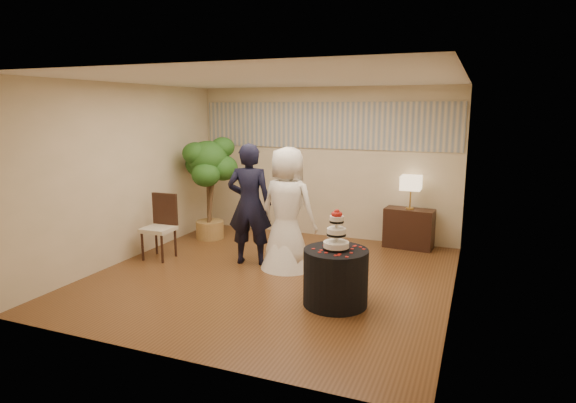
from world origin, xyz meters
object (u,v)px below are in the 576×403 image
at_px(groom, 250,204).
at_px(table_lamp, 411,192).
at_px(bride, 287,208).
at_px(cake_table, 336,277).
at_px(ficus_tree, 209,188).
at_px(wedding_cake, 336,230).
at_px(console, 409,228).
at_px(side_chair, 158,227).

height_order(groom, table_lamp, groom).
distance_m(bride, cake_table, 1.64).
xyz_separation_m(cake_table, ficus_tree, (-3.08, 2.13, 0.61)).
xyz_separation_m(groom, wedding_cake, (1.71, -1.08, 0.02)).
xyz_separation_m(console, side_chair, (-3.68, -2.14, 0.18)).
bearing_deg(wedding_cake, table_lamp, 80.41).
xyz_separation_m(wedding_cake, table_lamp, (0.49, 2.88, 0.02)).
distance_m(console, table_lamp, 0.64).
xyz_separation_m(wedding_cake, side_chair, (-3.19, 0.74, -0.44)).
bearing_deg(bride, cake_table, 143.00).
bearing_deg(ficus_tree, table_lamp, 11.92).
bearing_deg(cake_table, wedding_cake, 0.00).
xyz_separation_m(groom, ficus_tree, (-1.36, 1.05, 0.02)).
bearing_deg(groom, bride, 168.88).
xyz_separation_m(console, ficus_tree, (-3.56, -0.75, 0.62)).
xyz_separation_m(cake_table, side_chair, (-3.19, 0.74, 0.17)).
xyz_separation_m(cake_table, console, (0.49, 2.88, -0.01)).
relative_size(bride, table_lamp, 3.20).
height_order(wedding_cake, ficus_tree, ficus_tree).
height_order(groom, console, groom).
height_order(table_lamp, ficus_tree, ficus_tree).
bearing_deg(wedding_cake, console, 80.41).
xyz_separation_m(bride, wedding_cake, (1.09, -1.09, 0.04)).
bearing_deg(groom, ficus_tree, -50.35).
relative_size(cake_table, table_lamp, 1.38).
height_order(console, table_lamp, table_lamp).
distance_m(groom, ficus_tree, 1.72).
distance_m(console, side_chair, 4.26).
bearing_deg(bride, table_lamp, -123.12).
bearing_deg(side_chair, table_lamp, 28.80).
bearing_deg(cake_table, bride, 134.76).
xyz_separation_m(bride, side_chair, (-2.11, -0.36, -0.40)).
distance_m(cake_table, ficus_tree, 3.79).
bearing_deg(table_lamp, wedding_cake, -99.59).
bearing_deg(bride, side_chair, 17.91).
bearing_deg(bride, wedding_cake, 143.00).
relative_size(bride, cake_table, 2.32).
bearing_deg(side_chair, cake_table, -14.40).
height_order(wedding_cake, console, wedding_cake).
relative_size(wedding_cake, side_chair, 0.48).
bearing_deg(wedding_cake, cake_table, 0.00).
bearing_deg(side_chair, console, 28.80).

